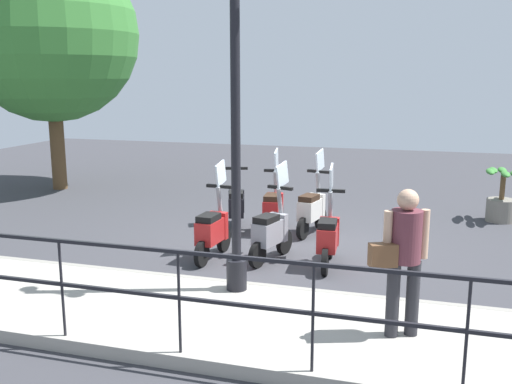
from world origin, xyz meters
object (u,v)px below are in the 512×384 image
(scooter_near_1, at_px, (271,231))
(scooter_far_0, at_px, (312,209))
(pedestrian_with_bag, at_px, (403,252))
(scooter_near_2, at_px, (213,230))
(tree_large, at_px, (50,34))
(potted_palm, at_px, (501,199))
(scooter_far_2, at_px, (236,204))
(scooter_far_1, at_px, (273,208))
(scooter_near_0, at_px, (328,236))
(lamp_post_near, at_px, (236,141))

(scooter_near_1, bearing_deg, scooter_far_0, 5.21)
(pedestrian_with_bag, height_order, scooter_near_2, pedestrian_with_bag)
(pedestrian_with_bag, relative_size, tree_large, 0.26)
(pedestrian_with_bag, relative_size, potted_palm, 1.50)
(potted_palm, bearing_deg, scooter_near_2, 129.62)
(tree_large, bearing_deg, scooter_far_0, -109.04)
(potted_palm, bearing_deg, pedestrian_with_bag, 164.56)
(potted_palm, height_order, scooter_far_2, scooter_far_2)
(scooter_far_1, xyz_separation_m, scooter_far_2, (0.07, 0.74, 0.00))
(tree_large, relative_size, scooter_far_1, 3.93)
(scooter_near_0, xyz_separation_m, scooter_far_1, (1.59, 1.28, 0.00))
(potted_palm, relative_size, scooter_near_0, 0.69)
(pedestrian_with_bag, xyz_separation_m, scooter_near_2, (2.31, 2.98, -0.60))
(scooter_near_1, bearing_deg, pedestrian_with_bag, -124.15)
(scooter_near_2, distance_m, scooter_far_0, 2.25)
(scooter_near_1, xyz_separation_m, scooter_far_0, (1.71, -0.32, 0.00))
(scooter_far_1, height_order, scooter_far_2, same)
(lamp_post_near, distance_m, scooter_near_2, 2.38)
(potted_palm, bearing_deg, scooter_near_1, 134.43)
(scooter_far_2, bearing_deg, scooter_near_0, -147.19)
(potted_palm, height_order, scooter_near_1, scooter_near_1)
(scooter_near_2, relative_size, scooter_far_2, 1.00)
(tree_large, bearing_deg, scooter_near_1, -121.56)
(tree_large, relative_size, scooter_far_0, 3.93)
(scooter_far_0, bearing_deg, pedestrian_with_bag, -145.08)
(scooter_near_1, relative_size, scooter_near_2, 1.00)
(pedestrian_with_bag, relative_size, scooter_near_0, 1.03)
(tree_large, bearing_deg, pedestrian_with_bag, -126.92)
(scooter_near_2, height_order, scooter_far_1, same)
(scooter_near_0, bearing_deg, pedestrian_with_bag, -158.50)
(scooter_far_0, bearing_deg, potted_palm, -47.66)
(pedestrian_with_bag, bearing_deg, scooter_near_2, 27.65)
(pedestrian_with_bag, bearing_deg, scooter_far_1, 6.52)
(pedestrian_with_bag, relative_size, scooter_far_1, 1.03)
(scooter_near_1, xyz_separation_m, scooter_far_1, (1.57, 0.37, 0.00))
(potted_palm, distance_m, scooter_near_0, 4.72)
(scooter_near_2, distance_m, scooter_far_2, 1.83)
(potted_palm, relative_size, scooter_far_2, 0.69)
(scooter_near_0, xyz_separation_m, scooter_near_2, (-0.15, 1.81, 0.00))
(pedestrian_with_bag, height_order, scooter_near_0, pedestrian_with_bag)
(pedestrian_with_bag, bearing_deg, potted_palm, -40.06)
(scooter_near_2, xyz_separation_m, scooter_far_1, (1.74, -0.53, 0.00))
(tree_large, height_order, scooter_near_0, tree_large)
(scooter_far_0, xyz_separation_m, scooter_far_2, (-0.06, 1.44, 0.00))
(lamp_post_near, distance_m, scooter_far_0, 3.77)
(scooter_near_0, bearing_deg, scooter_far_2, 46.42)
(scooter_near_2, bearing_deg, potted_palm, -45.98)
(scooter_far_1, bearing_deg, lamp_post_near, -179.27)
(scooter_far_0, distance_m, scooter_far_2, 1.44)
(scooter_far_2, bearing_deg, pedestrian_with_bag, -159.89)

